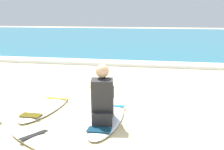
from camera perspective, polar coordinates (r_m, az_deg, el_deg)
ground_plane at (r=5.24m, az=-5.93°, el=-9.10°), size 80.00×80.00×0.00m
sea at (r=24.87m, az=9.07°, el=6.76°), size 80.00×28.00×0.10m
breaking_foam at (r=11.31m, az=4.45°, el=2.06°), size 80.00×0.90×0.11m
surfboard_main at (r=5.50m, az=-0.89°, el=-7.68°), size 0.65×2.19×0.08m
surfer_seated at (r=5.09m, az=-1.72°, el=-4.52°), size 0.47×0.75×0.95m
surfboard_spare_near at (r=6.21m, az=-11.86°, el=-5.72°), size 0.55×1.91×0.08m
surfboard_spare_far at (r=4.34m, az=-8.64°, el=-13.06°), size 2.27×1.46×0.08m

